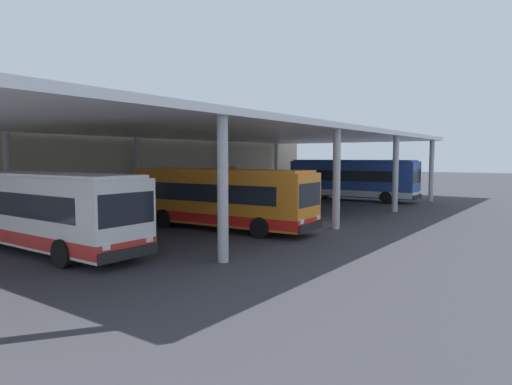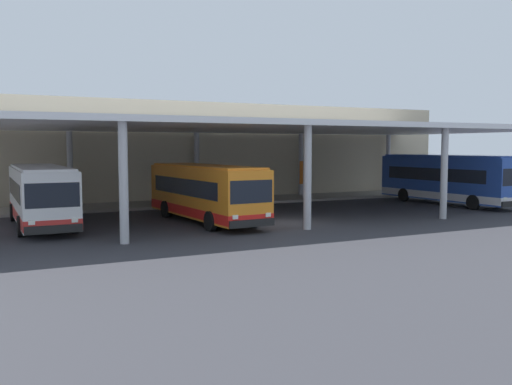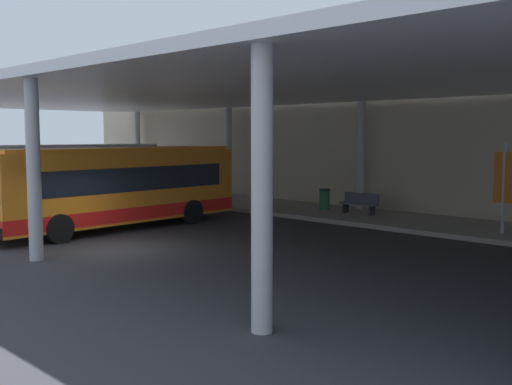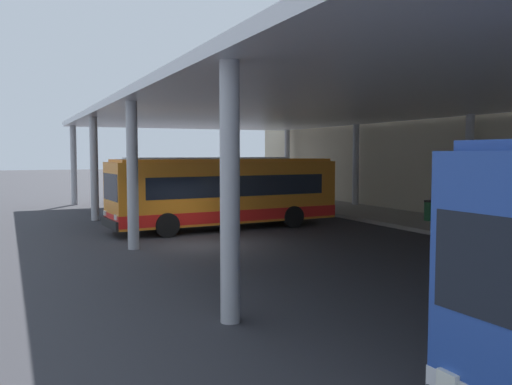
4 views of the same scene
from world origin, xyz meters
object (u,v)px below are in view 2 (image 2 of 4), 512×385
Objects in this scene: bus_nearest_bay at (41,195)px; banner_sign at (303,175)px; bench_waiting at (220,194)px; trash_bin at (194,195)px; bus_second_bay at (205,192)px; bus_middle_bay at (447,179)px.

banner_sign reaches higher than bus_nearest_bay.
bench_waiting is 6.94m from banner_sign.
bus_nearest_bay is 13.31m from trash_bin.
bus_second_bay is 5.93× the size of bench_waiting.
trash_bin is 0.31× the size of banner_sign.
bus_nearest_bay is at bearing -146.81° from trash_bin.
bus_nearest_bay reaches higher than bench_waiting.
bench_waiting is (-14.42, 8.31, -1.18)m from bus_middle_bay.
trash_bin is at bearing 33.19° from bus_nearest_bay.
banner_sign is at bearing -6.25° from trash_bin.
banner_sign is (-7.67, 7.44, 0.14)m from bus_middle_bay.
bench_waiting is (4.79, 9.35, -0.99)m from bus_second_bay.
bus_middle_bay is 6.33× the size of bench_waiting.
banner_sign is (19.91, 6.30, 0.32)m from bus_nearest_bay.
bus_middle_bay is at bearing 3.11° from bus_second_bay.
bus_second_bay is at bearing -176.89° from bus_middle_bay.
bus_nearest_bay is 0.99× the size of bus_second_bay.
bus_second_bay is at bearing -143.71° from banner_sign.
bus_middle_bay reaches higher than bench_waiting.
banner_sign is (6.76, -0.88, 1.32)m from bench_waiting.
bench_waiting is at bearing 62.89° from bus_second_bay.
bench_waiting is (13.15, 7.18, -0.99)m from bus_nearest_bay.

